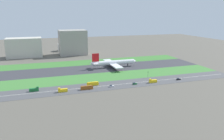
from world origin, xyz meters
TOP-DOWN VIEW (x-y plane):
  - ground_plane at (0.00, 0.00)m, footprint 800.00×800.00m
  - runway at (0.00, 0.00)m, footprint 280.00×46.00m
  - grass_median_north at (0.00, 41.00)m, footprint 280.00×36.00m
  - grass_median_south at (0.00, -41.00)m, footprint 280.00×36.00m
  - highway at (0.00, -73.00)m, footprint 280.00×28.00m
  - highway_centerline at (0.00, -73.00)m, footprint 266.00×0.50m
  - airliner at (23.00, 0.00)m, footprint 65.00×56.00m
  - truck_1 at (40.55, -78.00)m, footprint 8.40×2.50m
  - car_0 at (20.22, -78.00)m, footprint 4.40×1.80m
  - truck_0 at (-75.83, -68.00)m, footprint 8.40×2.50m
  - car_2 at (-4.43, -78.00)m, footprint 4.40×1.80m
  - bus_0 at (-28.84, -78.00)m, footprint 11.60×2.50m
  - car_1 at (71.31, -78.00)m, footprint 4.40×1.80m
  - bus_1 at (-20.71, -68.00)m, footprint 11.60×2.50m
  - truck_2 at (-51.37, -78.00)m, footprint 8.40×2.50m
  - traffic_light at (44.10, -60.01)m, footprint 0.36×0.50m
  - terminal_building at (-90.00, 114.00)m, footprint 54.51×27.88m
  - hangar_building at (-11.50, 114.00)m, footprint 45.45×33.87m
  - fuel_tank_west at (-22.34, 159.00)m, footprint 21.56×21.56m
  - fuel_tank_centre at (6.40, 159.00)m, footprint 18.18×18.18m

SIDE VIEW (x-z plane):
  - ground_plane at x=0.00m, z-range 0.00..0.00m
  - runway at x=0.00m, z-range 0.00..0.10m
  - grass_median_north at x=0.00m, z-range 0.00..0.10m
  - grass_median_south at x=0.00m, z-range 0.00..0.10m
  - highway at x=0.00m, z-range 0.00..0.10m
  - highway_centerline at x=0.00m, z-range 0.10..0.11m
  - car_0 at x=20.22m, z-range -0.08..1.92m
  - car_2 at x=-4.43m, z-range -0.08..1.92m
  - car_1 at x=71.31m, z-range -0.08..1.92m
  - truck_1 at x=40.55m, z-range -0.33..3.67m
  - truck_0 at x=-75.83m, z-range -0.33..3.67m
  - truck_2 at x=-51.37m, z-range -0.33..3.67m
  - bus_0 at x=-28.84m, z-range 0.07..3.57m
  - bus_1 at x=-20.71m, z-range 0.07..3.57m
  - traffic_light at x=44.10m, z-range 0.69..7.89m
  - fuel_tank_centre at x=6.40m, z-range 0.00..12.11m
  - airliner at x=23.00m, z-range -3.62..16.08m
  - fuel_tank_west at x=-22.34m, z-range 0.00..13.56m
  - terminal_building at x=-90.00m, z-range 0.00..31.13m
  - hangar_building at x=-11.50m, z-range 0.00..41.77m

